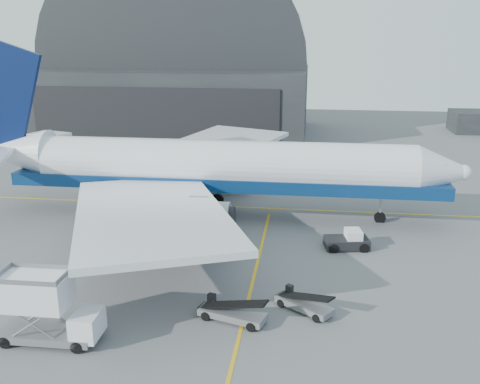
# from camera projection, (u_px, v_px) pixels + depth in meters

# --- Properties ---
(ground) EXTENTS (200.00, 200.00, 0.00)m
(ground) POSITION_uv_depth(u_px,v_px,m) (250.00, 294.00, 39.22)
(ground) COLOR #565659
(ground) RESTS_ON ground
(taxi_lines) EXTENTS (80.00, 42.12, 0.02)m
(taxi_lines) POSITION_uv_depth(u_px,v_px,m) (265.00, 232.00, 51.25)
(taxi_lines) COLOR gold
(taxi_lines) RESTS_ON ground
(hangar) EXTENTS (50.00, 28.30, 28.00)m
(hangar) POSITION_uv_depth(u_px,v_px,m) (174.00, 81.00, 100.95)
(hangar) COLOR black
(hangar) RESTS_ON ground
(airliner) EXTENTS (52.55, 50.96, 18.44)m
(airliner) POSITION_uv_depth(u_px,v_px,m) (205.00, 167.00, 54.81)
(airliner) COLOR white
(airliner) RESTS_ON ground
(catering_truck) EXTENTS (6.36, 2.52, 4.35)m
(catering_truck) POSITION_uv_depth(u_px,v_px,m) (45.00, 309.00, 32.60)
(catering_truck) COLOR slate
(catering_truck) RESTS_ON ground
(pushback_tug) EXTENTS (4.11, 2.80, 1.77)m
(pushback_tug) POSITION_uv_depth(u_px,v_px,m) (348.00, 241.00, 47.32)
(pushback_tug) COLOR black
(pushback_tug) RESTS_ON ground
(belt_loader_a) EXTENTS (4.89, 2.78, 1.83)m
(belt_loader_a) POSITION_uv_depth(u_px,v_px,m) (232.00, 312.00, 35.45)
(belt_loader_a) COLOR slate
(belt_loader_a) RESTS_ON ground
(belt_loader_b) EXTENTS (4.19, 3.55, 1.68)m
(belt_loader_b) POSITION_uv_depth(u_px,v_px,m) (304.00, 304.00, 36.72)
(belt_loader_b) COLOR slate
(belt_loader_b) RESTS_ON ground
(traffic_cone) EXTENTS (0.40, 0.40, 0.58)m
(traffic_cone) POSITION_uv_depth(u_px,v_px,m) (304.00, 301.00, 37.62)
(traffic_cone) COLOR #FA3107
(traffic_cone) RESTS_ON ground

